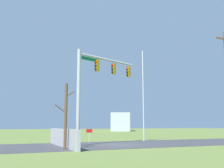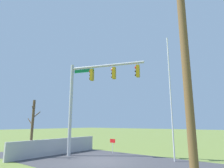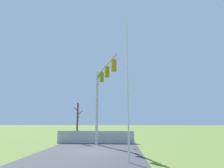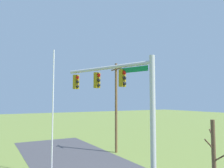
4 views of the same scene
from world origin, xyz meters
TOP-DOWN VIEW (x-y plane):
  - signal_mast at (1.83, -0.53)m, footprint 6.11×2.42m
  - flagpole at (-4.10, -2.90)m, footprint 0.10×0.10m
  - utility_pole at (-7.57, 4.57)m, footprint 1.90×0.26m
  - bare_tree at (5.06, 2.51)m, footprint 1.27×1.02m

SIDE VIEW (x-z plane):
  - bare_tree at x=5.06m, z-range 0.06..4.46m
  - flagpole at x=-4.10m, z-range 0.00..9.10m
  - utility_pole at x=-7.57m, z-range 0.17..9.36m
  - signal_mast at x=1.83m, z-range 1.55..9.17m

